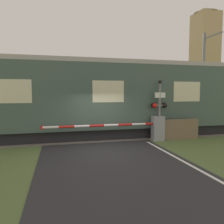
# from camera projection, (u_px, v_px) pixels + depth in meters

# --- Properties ---
(ground_plane) EXTENTS (80.00, 80.00, 0.00)m
(ground_plane) POSITION_uv_depth(u_px,v_px,m) (105.00, 150.00, 9.48)
(ground_plane) COLOR #4C6033
(track_bed) EXTENTS (36.00, 3.20, 0.13)m
(track_bed) POSITION_uv_depth(u_px,v_px,m) (93.00, 136.00, 12.43)
(track_bed) COLOR #666056
(track_bed) RESTS_ON ground_plane
(train) EXTENTS (16.21, 2.83, 4.25)m
(train) POSITION_uv_depth(u_px,v_px,m) (103.00, 99.00, 12.38)
(train) COLOR black
(train) RESTS_ON ground_plane
(crossing_barrier) EXTENTS (6.17, 0.44, 1.28)m
(crossing_barrier) POSITION_uv_depth(u_px,v_px,m) (149.00, 128.00, 11.30)
(crossing_barrier) COLOR gray
(crossing_barrier) RESTS_ON ground_plane
(signal_post) EXTENTS (0.90, 0.26, 3.16)m
(signal_post) POSITION_uv_depth(u_px,v_px,m) (160.00, 106.00, 11.40)
(signal_post) COLOR gray
(signal_post) RESTS_ON ground_plane
(catenary_pole) EXTENTS (0.20, 1.90, 6.86)m
(catenary_pole) POSITION_uv_depth(u_px,v_px,m) (203.00, 78.00, 16.14)
(catenary_pole) COLOR slate
(catenary_pole) RESTS_ON ground_plane
(distant_building) EXTENTS (3.77, 3.77, 15.83)m
(distant_building) POSITION_uv_depth(u_px,v_px,m) (204.00, 59.00, 34.89)
(distant_building) COLOR tan
(distant_building) RESTS_ON ground_plane
(roadside_fence) EXTENTS (2.44, 0.06, 1.10)m
(roadside_fence) POSITION_uv_depth(u_px,v_px,m) (178.00, 129.00, 11.62)
(roadside_fence) COLOR #726047
(roadside_fence) RESTS_ON ground_plane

